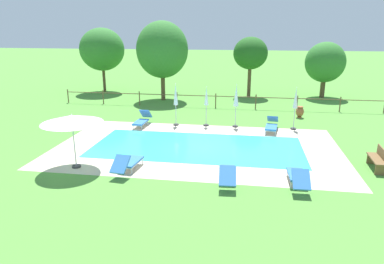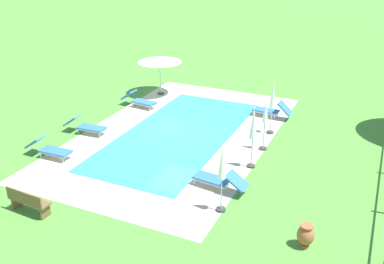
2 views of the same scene
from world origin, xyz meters
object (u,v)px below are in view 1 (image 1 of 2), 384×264
Objects in this scene: sun_lounger_north_near_steps at (227,173)px; sun_lounger_north_mid at (128,162)px; sun_lounger_north_far at (142,120)px; tree_east_mid at (250,53)px; patio_umbrella_open_foreground at (72,119)px; wooden_bench_lawn_side at (379,158)px; patio_umbrella_closed_row_west at (206,100)px; tree_west_mid at (325,62)px; sun_lounger_north_end at (298,176)px; tree_far_west at (162,50)px; patio_umbrella_closed_row_centre at (236,98)px; patio_umbrella_closed_deck_corner at (296,101)px; patio_umbrella_closed_row_mid_west at (176,97)px; tree_centre at (102,49)px; sun_lounger_south_near_corner at (272,125)px; terracotta_urn_near_fence at (300,112)px.

sun_lounger_north_mid is at bearing 173.54° from sun_lounger_north_near_steps.
sun_lounger_north_far is 12.70m from tree_east_mid.
patio_umbrella_open_foreground is 1.62× the size of wooden_bench_lawn_side.
patio_umbrella_open_foreground is 8.66m from patio_umbrella_closed_row_west.
wooden_bench_lawn_side is (5.99, 2.23, 0.10)m from sun_lounger_north_near_steps.
tree_west_mid reaches higher than patio_umbrella_closed_row_west.
sun_lounger_north_end is 9.00m from patio_umbrella_open_foreground.
tree_far_west is at bearing 119.79° from sun_lounger_north_end.
patio_umbrella_closed_row_centre reaches higher than patio_umbrella_open_foreground.
tree_far_west reaches higher than patio_umbrella_closed_deck_corner.
patio_umbrella_closed_deck_corner is at bearing -75.51° from tree_east_mid.
sun_lounger_north_far is 0.79× the size of patio_umbrella_closed_row_mid_west.
sun_lounger_north_end is 23.45m from tree_centre.
patio_umbrella_closed_row_mid_west is (2.76, 7.19, -0.38)m from patio_umbrella_open_foreground.
patio_umbrella_closed_row_west reaches higher than sun_lounger_north_near_steps.
sun_lounger_north_near_steps is 18.15m from tree_east_mid.
tree_far_west is at bearing 129.55° from patio_umbrella_closed_row_centre.
patio_umbrella_closed_row_west is 10.49m from tree_east_mid.
patio_umbrella_closed_row_mid_west reaches higher than sun_lounger_north_near_steps.
patio_umbrella_closed_deck_corner is at bearing 0.00° from patio_umbrella_closed_row_centre.
tree_centre is at bearing 139.05° from wooden_bench_lawn_side.
sun_lounger_north_far is 0.94× the size of sun_lounger_south_near_corner.
sun_lounger_north_end is 0.80× the size of patio_umbrella_closed_row_centre.
wooden_bench_lawn_side is (6.02, -5.63, -1.24)m from patio_umbrella_closed_row_centre.
sun_lounger_north_far is 2.68× the size of terracotta_urn_near_fence.
terracotta_urn_near_fence is at bearing -65.26° from tree_east_mid.
wooden_bench_lawn_side is at bearing 8.06° from patio_umbrella_open_foreground.
patio_umbrella_closed_row_west is at bearing 10.07° from sun_lounger_north_far.
patio_umbrella_closed_deck_corner is at bearing 37.65° from patio_umbrella_open_foreground.
patio_umbrella_closed_row_mid_west is 0.41× the size of tree_far_west.
sun_lounger_north_far reaches higher than terracotta_urn_near_fence.
patio_umbrella_closed_row_centre is 0.56× the size of tree_west_mid.
wooden_bench_lawn_side is 8.74m from terracotta_urn_near_fence.
patio_umbrella_closed_row_mid_west is at bearing -157.85° from terracotta_urn_near_fence.
patio_umbrella_closed_deck_corner is (5.02, 0.01, 0.09)m from patio_umbrella_closed_row_west.
patio_umbrella_closed_row_centre is at bearing 61.79° from sun_lounger_north_mid.
patio_umbrella_closed_row_centre is at bearing 136.91° from wooden_bench_lawn_side.
sun_lounger_north_far is at bearing 138.44° from sun_lounger_north_end.
sun_lounger_north_near_steps is 7.56m from sun_lounger_south_near_corner.
patio_umbrella_closed_deck_corner is 0.54× the size of tree_west_mid.
sun_lounger_north_mid is at bearing -106.98° from patio_umbrella_closed_row_west.
sun_lounger_north_near_steps is 0.81× the size of patio_umbrella_closed_row_centre.
patio_umbrella_closed_row_mid_west reaches higher than wooden_bench_lawn_side.
tree_far_west reaches higher than wooden_bench_lawn_side.
sun_lounger_north_end is at bearing -2.56° from patio_umbrella_open_foreground.
patio_umbrella_closed_deck_corner is 6.36m from wooden_bench_lawn_side.
patio_umbrella_closed_row_west is (3.71, 0.66, 1.15)m from sun_lounger_north_far.
sun_lounger_north_near_steps is 0.42× the size of tree_east_mid.
patio_umbrella_open_foreground is 7.71m from patio_umbrella_closed_row_mid_west.
patio_umbrella_closed_row_mid_west is (-3.52, 7.68, 1.30)m from sun_lounger_north_near_steps.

